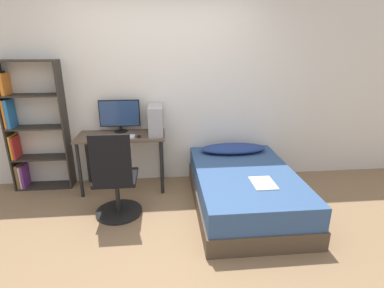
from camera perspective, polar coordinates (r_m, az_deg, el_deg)
The scene contains 12 objects.
ground_plane at distance 3.15m, azimuth -5.64°, elevation -18.26°, with size 14.00×14.00×0.00m, color #846647.
wall_back at distance 4.12m, azimuth -6.26°, elevation 9.74°, with size 8.00×0.05×2.50m.
desk at distance 4.02m, azimuth -13.23°, elevation -0.03°, with size 1.13×0.53×0.75m.
bookshelf at distance 4.42m, azimuth -28.74°, elevation 2.46°, with size 0.74×0.25×1.69m.
office_chair at distance 3.46m, azimuth -14.34°, elevation -7.60°, with size 0.53×0.53×1.02m.
bed at distance 3.67m, azimuth 9.94°, elevation -8.48°, with size 1.17×1.81×0.46m.
pillow at distance 4.13m, azimuth 7.87°, elevation -0.84°, with size 0.89×0.36×0.11m.
magazine at distance 3.32m, azimuth 13.40°, elevation -7.24°, with size 0.24×0.32×0.01m.
monitor at distance 4.09m, azimuth -13.63°, elevation 5.44°, with size 0.53×0.18×0.43m.
keyboard at distance 3.89m, azimuth -14.03°, elevation 1.32°, with size 0.44×0.14×0.02m.
pc_tower at distance 3.93m, azimuth -6.94°, elevation 4.60°, with size 0.18×0.43×0.37m.
mouse at distance 3.86m, azimuth -10.09°, elevation 1.46°, with size 0.06×0.09×0.02m.
Camera 1 is at (0.05, -2.51, 1.91)m, focal length 28.00 mm.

